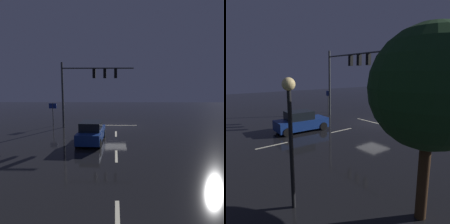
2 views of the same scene
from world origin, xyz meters
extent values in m
plane|color=black|center=(0.00, 0.00, 0.00)|extent=(80.00, 80.00, 0.00)
cylinder|color=#383A3D|center=(5.91, 0.91, 3.59)|extent=(0.22, 0.22, 7.19)
cylinder|color=#383A3D|center=(1.99, 0.91, 6.55)|extent=(7.82, 0.14, 0.14)
cube|color=black|center=(2.39, 0.91, 5.98)|extent=(0.32, 0.36, 1.00)
sphere|color=black|center=(2.39, 0.72, 6.30)|extent=(0.20, 0.20, 0.20)
sphere|color=black|center=(2.39, 0.72, 5.98)|extent=(0.20, 0.20, 0.20)
sphere|color=#19F24C|center=(2.39, 0.72, 5.66)|extent=(0.20, 0.20, 0.20)
cube|color=black|center=(1.21, 0.91, 5.98)|extent=(0.32, 0.36, 1.00)
sphere|color=black|center=(1.21, 0.72, 6.30)|extent=(0.20, 0.20, 0.20)
sphere|color=black|center=(1.21, 0.72, 5.98)|extent=(0.20, 0.20, 0.20)
sphere|color=#19F24C|center=(1.21, 0.72, 5.66)|extent=(0.20, 0.20, 0.20)
cube|color=black|center=(0.04, 0.91, 5.98)|extent=(0.32, 0.36, 1.00)
sphere|color=black|center=(0.04, 0.72, 6.30)|extent=(0.20, 0.20, 0.20)
sphere|color=black|center=(0.04, 0.72, 5.98)|extent=(0.20, 0.20, 0.20)
sphere|color=#19F24C|center=(0.04, 0.72, 5.66)|extent=(0.20, 0.20, 0.20)
cube|color=beige|center=(0.00, 4.00, 0.00)|extent=(0.16, 2.20, 0.01)
cube|color=beige|center=(0.00, 10.00, 0.00)|extent=(0.16, 2.20, 0.01)
cube|color=beige|center=(0.00, 16.00, 0.00)|extent=(0.16, 2.20, 0.01)
cube|color=beige|center=(0.00, -0.29, 0.00)|extent=(5.00, 0.16, 0.01)
cube|color=navy|center=(1.99, 6.69, 0.62)|extent=(2.00, 4.38, 0.80)
cube|color=black|center=(2.00, 6.89, 1.36)|extent=(1.70, 2.17, 0.68)
cylinder|color=black|center=(2.76, 5.05, 0.34)|extent=(0.25, 0.69, 0.68)
cylinder|color=black|center=(1.08, 5.13, 0.34)|extent=(0.25, 0.69, 0.68)
cylinder|color=black|center=(2.91, 8.25, 0.34)|extent=(0.25, 0.69, 0.68)
cylinder|color=black|center=(1.23, 8.33, 0.34)|extent=(0.25, 0.69, 0.68)
sphere|color=#F9EFC6|center=(2.54, 4.54, 0.67)|extent=(0.20, 0.20, 0.20)
sphere|color=#F9EFC6|center=(1.24, 4.60, 0.67)|extent=(0.20, 0.20, 0.20)
cylinder|color=#383A3D|center=(7.36, 0.06, 1.35)|extent=(0.09, 0.09, 2.70)
cube|color=navy|center=(7.36, 0.06, 2.35)|extent=(0.90, 0.14, 0.60)
camera|label=1|loc=(0.09, 21.68, 4.30)|focal=30.10mm
camera|label=2|loc=(-12.93, 14.64, 4.74)|focal=32.83mm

